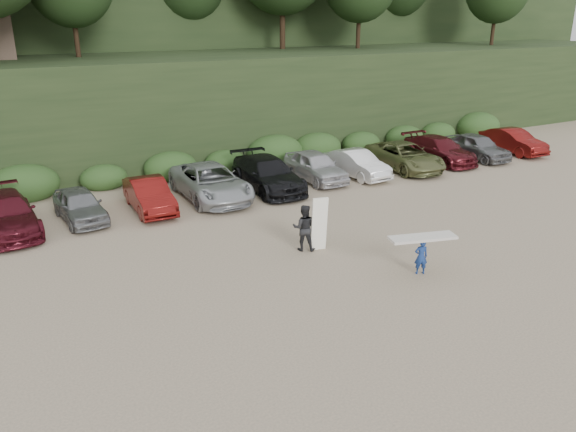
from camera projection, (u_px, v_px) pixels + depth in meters
ground at (357, 273)px, 19.21m from camera, size 120.00×120.00×0.00m
parked_cars at (235, 180)px, 27.18m from camera, size 39.86×5.98×1.61m
child_surfer at (422, 248)px, 18.83m from camera, size 2.37×1.23×1.37m
adult_surfer at (305, 227)px, 20.77m from camera, size 1.33×1.04×2.09m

